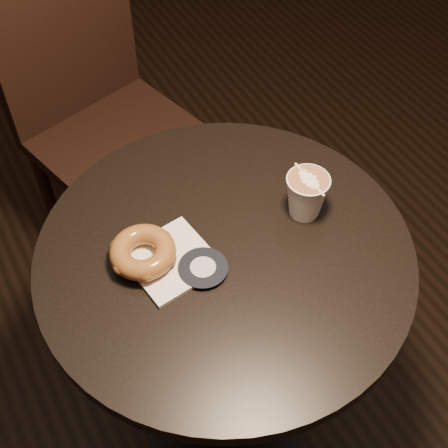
% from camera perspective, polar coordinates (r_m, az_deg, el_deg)
% --- Properties ---
extents(cafe_table, '(0.70, 0.70, 0.75)m').
position_cam_1_polar(cafe_table, '(1.31, 0.07, -7.68)').
color(cafe_table, black).
rests_on(cafe_table, ground).
extents(chair, '(0.51, 0.51, 1.05)m').
position_cam_1_polar(chair, '(1.76, -11.88, 11.55)').
color(chair, black).
rests_on(chair, ground).
extents(pastry_bag, '(0.16, 0.16, 0.01)m').
position_cam_1_polar(pastry_bag, '(1.13, -4.85, -3.33)').
color(pastry_bag, white).
rests_on(pastry_bag, cafe_table).
extents(doughnut, '(0.12, 0.12, 0.04)m').
position_cam_1_polar(doughnut, '(1.12, -7.43, -2.55)').
color(doughnut, '#5E3118').
rests_on(doughnut, pastry_bag).
extents(latte_cup, '(0.08, 0.08, 0.09)m').
position_cam_1_polar(latte_cup, '(1.18, 7.53, 2.57)').
color(latte_cup, white).
rests_on(latte_cup, cafe_table).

